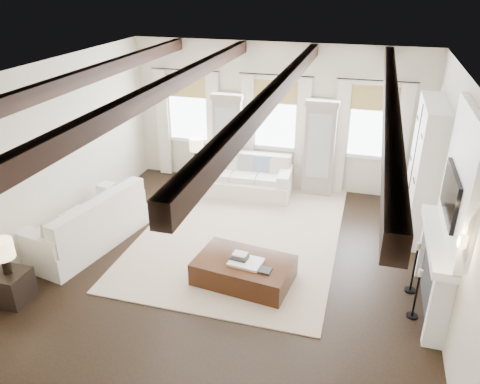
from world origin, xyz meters
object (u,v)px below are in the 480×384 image
(sofa_back, at_px, (246,178))
(side_table_back, at_px, (198,172))
(side_table_front, at_px, (12,287))
(sofa_left, at_px, (88,225))
(ottoman, at_px, (244,271))

(sofa_back, bearing_deg, side_table_back, 168.64)
(sofa_back, distance_m, side_table_front, 5.19)
(side_table_front, bearing_deg, sofa_back, 62.81)
(sofa_left, distance_m, ottoman, 2.99)
(sofa_back, xyz_separation_m, sofa_left, (-2.13, -2.90, 0.05))
(ottoman, bearing_deg, sofa_left, -178.63)
(sofa_back, relative_size, ottoman, 1.37)
(sofa_left, xyz_separation_m, side_table_back, (0.90, 3.15, -0.14))
(sofa_left, bearing_deg, side_table_front, -98.06)
(sofa_back, distance_m, ottoman, 3.32)
(sofa_left, relative_size, side_table_back, 4.60)
(ottoman, bearing_deg, sofa_back, 111.97)
(sofa_left, height_order, side_table_back, sofa_left)
(sofa_back, xyz_separation_m, side_table_back, (-1.23, 0.25, -0.08))
(sofa_back, xyz_separation_m, ottoman, (0.84, -3.20, -0.15))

